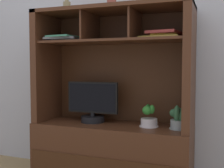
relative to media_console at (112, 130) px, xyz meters
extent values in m
cube|color=#B0B2BC|center=(0.00, 0.26, 0.94)|extent=(6.00, 0.02, 2.80)
cube|color=#472616|center=(0.00, -0.01, -0.20)|extent=(1.33, 0.48, 0.51)
cube|color=#472616|center=(-0.64, -0.01, 0.54)|extent=(0.06, 0.44, 0.97)
cube|color=#472616|center=(0.64, -0.01, 0.54)|extent=(0.06, 0.44, 0.97)
cube|color=#3E2111|center=(0.00, 0.20, 0.53)|extent=(1.27, 0.02, 0.94)
cube|color=#472616|center=(0.00, -0.01, 1.01)|extent=(1.33, 0.44, 0.03)
cube|color=#472616|center=(0.00, -0.01, 0.75)|extent=(1.21, 0.40, 0.02)
cube|color=#472616|center=(-0.20, -0.01, 0.88)|extent=(0.02, 0.38, 0.24)
cube|color=#472616|center=(0.20, -0.01, 0.88)|extent=(0.02, 0.38, 0.24)
cylinder|color=black|center=(-0.19, 0.00, 0.08)|extent=(0.20, 0.20, 0.05)
cylinder|color=black|center=(-0.19, 0.00, 0.12)|extent=(0.04, 0.04, 0.03)
cube|color=black|center=(-0.19, 0.00, 0.27)|extent=(0.46, 0.03, 0.27)
cube|color=black|center=(-0.19, -0.02, 0.27)|extent=(0.43, 0.00, 0.24)
cylinder|color=silver|center=(0.32, -0.01, 0.09)|extent=(0.13, 0.13, 0.07)
cylinder|color=silver|center=(0.32, -0.01, 0.06)|extent=(0.15, 0.15, 0.01)
ellipsoid|color=#2B7B2B|center=(0.35, -0.02, 0.20)|extent=(0.04, 0.05, 0.07)
ellipsoid|color=#2B7B2B|center=(0.30, 0.03, 0.19)|extent=(0.05, 0.08, 0.09)
ellipsoid|color=#2B7B2B|center=(0.31, -0.03, 0.19)|extent=(0.08, 0.07, 0.07)
cylinder|color=gray|center=(0.56, 0.00, 0.09)|extent=(0.13, 0.13, 0.07)
cylinder|color=gray|center=(0.56, 0.00, 0.06)|extent=(0.15, 0.15, 0.01)
ellipsoid|color=#2D5A37|center=(0.61, 0.00, 0.19)|extent=(0.05, 0.06, 0.09)
ellipsoid|color=#2D5A37|center=(0.57, 0.02, 0.18)|extent=(0.07, 0.07, 0.06)
ellipsoid|color=#2D5A37|center=(0.55, 0.03, 0.16)|extent=(0.07, 0.05, 0.12)
ellipsoid|color=#2D5A37|center=(0.52, -0.01, 0.18)|extent=(0.06, 0.04, 0.06)
ellipsoid|color=#2D5A37|center=(0.55, -0.02, 0.17)|extent=(0.05, 0.07, 0.13)
ellipsoid|color=#2D5A37|center=(0.58, -0.02, 0.15)|extent=(0.07, 0.04, 0.10)
cube|color=gold|center=(0.42, 0.03, 0.77)|extent=(0.34, 0.31, 0.02)
cube|color=gold|center=(0.43, 0.04, 0.79)|extent=(0.22, 0.25, 0.02)
cube|color=#AF3C37|center=(0.44, 0.03, 0.81)|extent=(0.27, 0.31, 0.02)
cube|color=gray|center=(-0.42, -0.03, 0.77)|extent=(0.23, 0.21, 0.01)
cube|color=slate|center=(-0.44, -0.04, 0.78)|extent=(0.31, 0.28, 0.02)
cube|color=#3A8064|center=(-0.42, -0.04, 0.80)|extent=(0.25, 0.31, 0.01)
cylinder|color=#827651|center=(-0.43, 0.00, 1.07)|extent=(0.07, 0.07, 0.09)
cylinder|color=#827651|center=(-0.43, 0.00, 1.12)|extent=(0.03, 0.03, 0.02)
cylinder|color=#42515B|center=(0.43, -0.04, 1.03)|extent=(0.12, 0.12, 0.01)
camera|label=1|loc=(0.86, -2.28, 0.55)|focal=46.04mm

